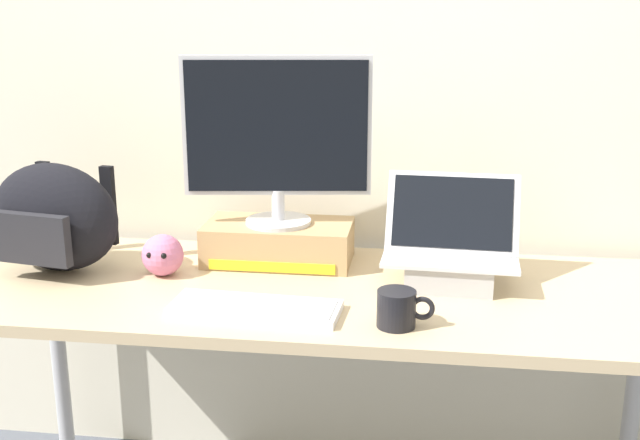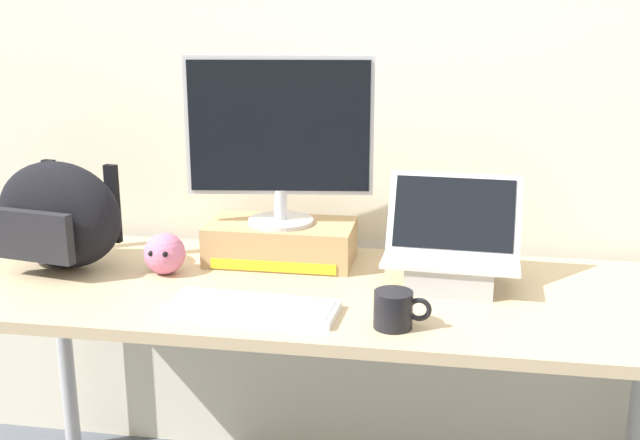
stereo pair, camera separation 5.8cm
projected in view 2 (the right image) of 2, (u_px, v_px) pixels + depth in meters
back_wall at (345, 56)px, 2.29m from camera, size 7.00×0.10×2.60m
desk at (320, 313)px, 2.04m from camera, size 1.90×0.69×0.74m
toner_box_yellow at (281, 242)px, 2.21m from camera, size 0.41×0.22×0.11m
desktop_monitor at (280, 136)px, 2.13m from camera, size 0.51×0.18×0.46m
open_laptop at (451, 261)px, 2.02m from camera, size 0.35×0.24×0.28m
external_keyboard at (253, 307)px, 1.86m from camera, size 0.41×0.17×0.02m
messenger_backpack at (59, 216)px, 2.13m from camera, size 0.40×0.27×0.30m
coffee_mug at (394, 310)px, 1.76m from camera, size 0.13×0.09×0.09m
plush_toy at (165, 253)px, 2.11m from camera, size 0.11×0.11×0.11m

